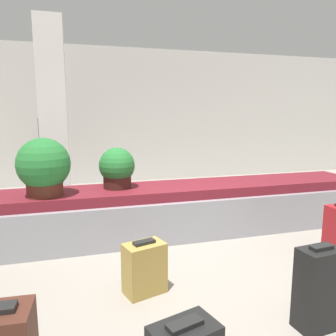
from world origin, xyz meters
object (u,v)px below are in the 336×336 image
at_px(traveler_0, 46,142).
at_px(potted_plant_1, 117,168).
at_px(suitcase_1, 144,268).
at_px(suitcase_3, 318,289).
at_px(pillar, 53,117).
at_px(potted_plant_0, 44,167).

bearing_deg(traveler_0, potted_plant_1, 179.15).
distance_m(suitcase_1, suitcase_3, 1.48).
height_order(potted_plant_1, traveler_0, traveler_0).
bearing_deg(pillar, traveler_0, 102.04).
bearing_deg(potted_plant_0, traveler_0, 93.53).
bearing_deg(pillar, suitcase_1, -73.40).
bearing_deg(traveler_0, potted_plant_0, 159.58).
bearing_deg(suitcase_3, potted_plant_0, 128.61).
bearing_deg(suitcase_1, suitcase_3, -52.73).
xyz_separation_m(suitcase_1, traveler_0, (-1.11, 4.01, 0.87)).
relative_size(potted_plant_0, potted_plant_1, 1.30).
relative_size(potted_plant_1, traveler_0, 0.30).
relative_size(suitcase_1, suitcase_3, 0.75).
xyz_separation_m(pillar, potted_plant_1, (0.85, -1.49, -0.66)).
xyz_separation_m(suitcase_3, potted_plant_1, (-1.24, 2.39, 0.62)).
bearing_deg(potted_plant_1, suitcase_3, -62.67).
distance_m(suitcase_1, potted_plant_1, 1.67).
relative_size(suitcase_3, traveler_0, 0.37).
height_order(pillar, traveler_0, pillar).
xyz_separation_m(pillar, suitcase_1, (0.90, -3.01, -1.36)).
bearing_deg(traveler_0, pillar, 168.09).
xyz_separation_m(suitcase_1, suitcase_3, (1.19, -0.87, 0.08)).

